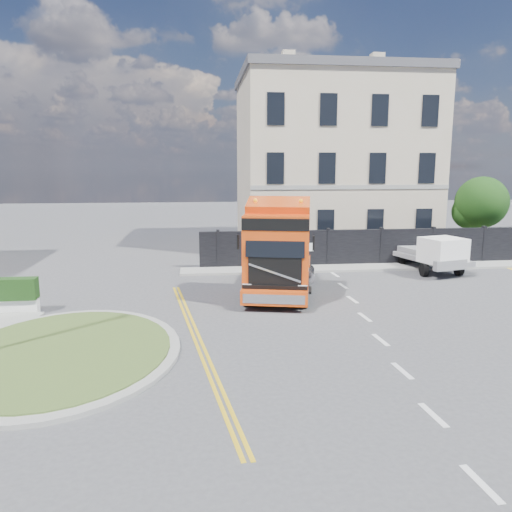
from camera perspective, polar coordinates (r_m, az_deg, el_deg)
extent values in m
plane|color=#424244|center=(18.35, 3.08, -6.94)|extent=(120.00, 120.00, 0.00)
cylinder|color=gray|center=(15.79, -21.28, -10.31)|extent=(6.80, 6.80, 0.12)
cylinder|color=#3B5321|center=(15.76, -21.30, -10.04)|extent=(6.20, 6.20, 0.05)
cube|color=black|center=(28.12, 12.17, 0.96)|extent=(18.00, 0.25, 2.00)
cube|color=silver|center=(31.86, 26.82, 1.15)|extent=(2.60, 0.12, 2.00)
cube|color=beige|center=(34.96, 8.49, 10.25)|extent=(12.00, 10.00, 11.00)
cube|color=#4D4D52|center=(35.44, 8.75, 19.58)|extent=(12.30, 10.30, 0.50)
cube|color=beige|center=(34.94, 3.69, 21.06)|extent=(0.80, 0.80, 1.60)
cube|color=beige|center=(36.44, 13.65, 20.36)|extent=(0.80, 0.80, 1.60)
cylinder|color=#382619|center=(34.35, 24.13, 2.28)|extent=(0.24, 0.24, 2.40)
sphere|color=black|center=(34.17, 24.37, 5.60)|extent=(3.20, 3.20, 3.20)
sphere|color=black|center=(34.30, 23.24, 4.69)|extent=(2.20, 2.20, 2.20)
cube|color=gray|center=(27.45, 12.69, -1.28)|extent=(20.00, 1.60, 0.12)
cube|color=black|center=(21.94, 2.74, -2.04)|extent=(3.82, 6.75, 0.45)
cube|color=#D6430F|center=(19.95, 2.45, 0.86)|extent=(3.04, 3.12, 2.82)
cube|color=#D6430F|center=(20.85, 2.68, 4.47)|extent=(2.66, 1.45, 1.41)
cube|color=black|center=(18.61, 2.19, 1.44)|extent=(2.18, 0.55, 1.06)
cube|color=#D6430F|center=(18.71, 2.08, -4.83)|extent=(2.54, 0.90, 0.55)
cylinder|color=black|center=(19.60, -0.93, -4.21)|extent=(0.55, 1.09, 1.05)
cylinder|color=gray|center=(19.60, -0.93, -4.21)|extent=(0.48, 0.64, 0.58)
cylinder|color=black|center=(19.46, 5.47, -4.37)|extent=(0.55, 1.09, 1.05)
cylinder|color=gray|center=(19.46, 5.47, -4.37)|extent=(0.48, 0.64, 0.58)
cylinder|color=black|center=(23.07, 0.19, -2.01)|extent=(0.55, 1.09, 1.05)
cylinder|color=gray|center=(23.07, 0.19, -2.01)|extent=(0.48, 0.64, 0.58)
cylinder|color=black|center=(22.94, 5.62, -2.13)|extent=(0.55, 1.09, 1.05)
cylinder|color=gray|center=(22.94, 5.62, -2.13)|extent=(0.48, 0.64, 0.58)
cylinder|color=black|center=(24.24, 0.50, -1.41)|extent=(0.55, 1.09, 1.05)
cylinder|color=gray|center=(24.24, 0.50, -1.41)|extent=(0.48, 0.64, 0.58)
cylinder|color=black|center=(24.12, 5.66, -1.52)|extent=(0.55, 1.09, 1.05)
cylinder|color=gray|center=(24.12, 5.66, -1.52)|extent=(0.48, 0.64, 0.58)
cube|color=slate|center=(27.77, 19.15, -0.18)|extent=(2.95, 4.93, 0.24)
cube|color=white|center=(26.39, 20.57, 0.60)|extent=(2.21, 2.14, 1.25)
cylinder|color=black|center=(26.16, 18.66, -1.51)|extent=(0.24, 0.67, 0.67)
cylinder|color=black|center=(26.99, 22.17, -1.39)|extent=(0.24, 0.67, 0.67)
cylinder|color=black|center=(28.75, 16.24, -0.36)|extent=(0.24, 0.67, 0.67)
cylinder|color=black|center=(29.50, 19.52, -0.28)|extent=(0.24, 0.67, 0.67)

